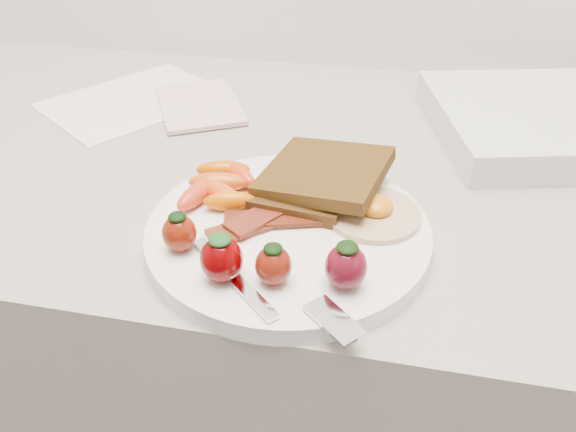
# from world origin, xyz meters

# --- Properties ---
(counter) EXTENTS (2.00, 0.60, 0.90)m
(counter) POSITION_xyz_m (0.00, 1.70, 0.45)
(counter) COLOR gray
(counter) RESTS_ON ground
(plate) EXTENTS (0.27, 0.27, 0.02)m
(plate) POSITION_xyz_m (0.00, 1.53, 0.91)
(plate) COLOR white
(plate) RESTS_ON counter
(toast_lower) EXTENTS (0.10, 0.10, 0.01)m
(toast_lower) POSITION_xyz_m (0.01, 1.58, 0.93)
(toast_lower) COLOR black
(toast_lower) RESTS_ON plate
(toast_upper) EXTENTS (0.14, 0.14, 0.03)m
(toast_upper) POSITION_xyz_m (0.03, 1.60, 0.94)
(toast_upper) COLOR black
(toast_upper) RESTS_ON toast_lower
(fried_egg) EXTENTS (0.12, 0.12, 0.02)m
(fried_egg) POSITION_xyz_m (0.08, 1.56, 0.92)
(fried_egg) COLOR #F5E3C0
(fried_egg) RESTS_ON plate
(bacon_strips) EXTENTS (0.12, 0.11, 0.01)m
(bacon_strips) POSITION_xyz_m (-0.01, 1.53, 0.92)
(bacon_strips) COLOR #3D1004
(bacon_strips) RESTS_ON plate
(baby_carrots) EXTENTS (0.08, 0.10, 0.02)m
(baby_carrots) POSITION_xyz_m (-0.07, 1.57, 0.93)
(baby_carrots) COLOR #CC4C10
(baby_carrots) RESTS_ON plate
(strawberries) EXTENTS (0.18, 0.06, 0.04)m
(strawberries) POSITION_xyz_m (-0.01, 1.46, 0.94)
(strawberries) COLOR #6E1706
(strawberries) RESTS_ON plate
(fork) EXTENTS (0.16, 0.10, 0.00)m
(fork) POSITION_xyz_m (0.01, 1.43, 0.92)
(fork) COLOR white
(fork) RESTS_ON plate
(paper_sheet) EXTENTS (0.28, 0.29, 0.00)m
(paper_sheet) POSITION_xyz_m (-0.28, 1.80, 0.90)
(paper_sheet) COLOR white
(paper_sheet) RESTS_ON counter
(notepad) EXTENTS (0.17, 0.19, 0.01)m
(notepad) POSITION_xyz_m (-0.18, 1.80, 0.91)
(notepad) COLOR beige
(notepad) RESTS_ON paper_sheet
(appliance) EXTENTS (0.36, 0.32, 0.04)m
(appliance) POSITION_xyz_m (0.30, 1.82, 0.92)
(appliance) COLOR silver
(appliance) RESTS_ON counter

